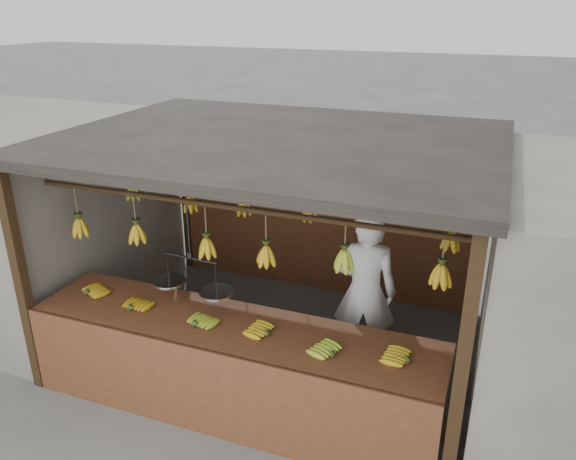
% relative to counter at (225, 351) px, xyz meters
% --- Properties ---
extents(ground, '(80.00, 80.00, 0.00)m').
position_rel_counter_xyz_m(ground, '(0.01, 1.24, -0.71)').
color(ground, '#5B5B57').
extents(stall, '(4.30, 3.30, 2.40)m').
position_rel_counter_xyz_m(stall, '(0.01, 1.57, 1.26)').
color(stall, black).
rests_on(stall, ground).
extents(neighbor_left, '(3.00, 3.00, 2.30)m').
position_rel_counter_xyz_m(neighbor_left, '(-3.59, 1.24, 0.44)').
color(neighbor_left, slate).
rests_on(neighbor_left, ground).
extents(counter, '(3.85, 0.88, 0.96)m').
position_rel_counter_xyz_m(counter, '(0.00, 0.00, 0.00)').
color(counter, '#59301A').
rests_on(counter, ground).
extents(hanging_bananas, '(3.65, 2.18, 0.40)m').
position_rel_counter_xyz_m(hanging_bananas, '(0.01, 1.24, 0.91)').
color(hanging_bananas, '#B08812').
rests_on(hanging_bananas, ground).
extents(balance_scale, '(0.83, 0.34, 0.86)m').
position_rel_counter_xyz_m(balance_scale, '(-0.44, 0.24, 0.48)').
color(balance_scale, black).
rests_on(balance_scale, ground).
extents(vendor, '(0.71, 0.53, 1.77)m').
position_rel_counter_xyz_m(vendor, '(0.97, 1.20, 0.17)').
color(vendor, white).
rests_on(vendor, ground).
extents(bag_bundles, '(0.08, 0.26, 1.23)m').
position_rel_counter_xyz_m(bag_bundles, '(1.95, 2.59, 0.30)').
color(bag_bundles, yellow).
rests_on(bag_bundles, ground).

